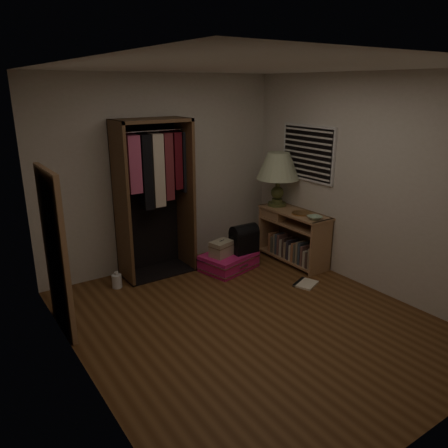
% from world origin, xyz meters
% --- Properties ---
extents(ground, '(4.00, 4.00, 0.00)m').
position_xyz_m(ground, '(0.00, 0.00, 0.00)').
color(ground, '#583419').
rests_on(ground, ground).
extents(room_walls, '(3.52, 4.02, 2.60)m').
position_xyz_m(room_walls, '(0.08, 0.04, 1.50)').
color(room_walls, beige).
rests_on(room_walls, ground).
extents(console_bookshelf, '(0.42, 1.12, 0.75)m').
position_xyz_m(console_bookshelf, '(1.54, 1.03, 0.40)').
color(console_bookshelf, '#A2744E').
rests_on(console_bookshelf, ground).
extents(open_wardrobe, '(1.00, 0.50, 2.05)m').
position_xyz_m(open_wardrobe, '(-0.23, 1.77, 1.23)').
color(open_wardrobe, brown).
rests_on(open_wardrobe, ground).
extents(floor_mirror, '(0.06, 0.80, 1.70)m').
position_xyz_m(floor_mirror, '(-1.70, 1.00, 0.85)').
color(floor_mirror, '#9E724C').
rests_on(floor_mirror, ground).
extents(pink_suitcase, '(0.85, 0.69, 0.23)m').
position_xyz_m(pink_suitcase, '(0.61, 1.29, 0.11)').
color(pink_suitcase, '#D61A6B').
rests_on(pink_suitcase, ground).
extents(train_case, '(0.35, 0.29, 0.22)m').
position_xyz_m(train_case, '(0.49, 1.28, 0.33)').
color(train_case, tan).
rests_on(train_case, pink_suitcase).
extents(black_bag, '(0.37, 0.24, 0.40)m').
position_xyz_m(black_bag, '(0.83, 1.23, 0.43)').
color(black_bag, black).
rests_on(black_bag, pink_suitcase).
extents(table_lamp, '(0.74, 0.74, 0.78)m').
position_xyz_m(table_lamp, '(1.54, 1.38, 1.32)').
color(table_lamp, '#444B24').
rests_on(table_lamp, console_bookshelf).
extents(brass_tray, '(0.32, 0.32, 0.02)m').
position_xyz_m(brass_tray, '(1.54, 0.86, 0.76)').
color(brass_tray, '#A87940').
rests_on(brass_tray, console_bookshelf).
extents(ceramic_bowl, '(0.22, 0.22, 0.05)m').
position_xyz_m(ceramic_bowl, '(1.49, 0.57, 0.77)').
color(ceramic_bowl, '#9EBB9C').
rests_on(ceramic_bowl, console_bookshelf).
extents(white_jug, '(0.16, 0.16, 0.21)m').
position_xyz_m(white_jug, '(-0.89, 1.60, 0.09)').
color(white_jug, silver).
rests_on(white_jug, ground).
extents(floor_book, '(0.36, 0.33, 0.03)m').
position_xyz_m(floor_book, '(1.13, 0.33, 0.01)').
color(floor_book, '#F3E8CC').
rests_on(floor_book, ground).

